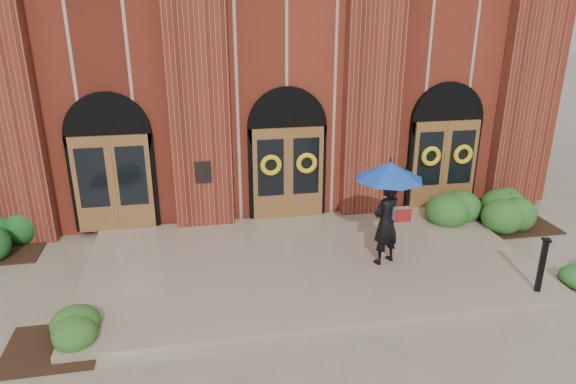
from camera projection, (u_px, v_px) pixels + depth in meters
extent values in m
plane|color=gray|center=(310.00, 268.00, 11.73)|extent=(90.00, 90.00, 0.00)
cube|color=gray|center=(309.00, 262.00, 11.84)|extent=(10.00, 5.30, 0.15)
cube|color=maroon|center=(257.00, 67.00, 18.72)|extent=(16.00, 12.00, 7.00)
cube|color=black|center=(203.00, 172.00, 13.04)|extent=(0.40, 0.05, 0.55)
cube|color=maroon|center=(1.00, 104.00, 11.85)|extent=(1.50, 0.45, 7.00)
cube|color=maroon|center=(198.00, 98.00, 12.63)|extent=(1.50, 0.45, 7.00)
cube|color=maroon|center=(372.00, 92.00, 13.42)|extent=(1.50, 0.45, 7.00)
cube|color=maroon|center=(527.00, 87.00, 14.20)|extent=(1.50, 0.45, 7.00)
cube|color=brown|center=(113.00, 184.00, 12.96)|extent=(1.90, 0.10, 2.50)
cylinder|color=black|center=(108.00, 134.00, 12.65)|extent=(2.10, 0.22, 2.10)
cube|color=brown|center=(288.00, 174.00, 13.74)|extent=(1.90, 0.10, 2.50)
cylinder|color=black|center=(287.00, 127.00, 13.44)|extent=(2.10, 0.22, 2.10)
cube|color=brown|center=(444.00, 164.00, 14.52)|extent=(1.90, 0.10, 2.50)
cylinder|color=black|center=(446.00, 120.00, 14.22)|extent=(2.10, 0.22, 2.10)
torus|color=yellow|center=(271.00, 165.00, 13.44)|extent=(0.57, 0.13, 0.57)
torus|color=yellow|center=(307.00, 163.00, 13.61)|extent=(0.57, 0.13, 0.57)
torus|color=yellow|center=(431.00, 156.00, 14.22)|extent=(0.57, 0.13, 0.57)
torus|color=yellow|center=(463.00, 154.00, 14.39)|extent=(0.57, 0.13, 0.57)
imported|color=black|center=(386.00, 223.00, 11.36)|extent=(0.83, 0.70, 1.93)
cone|color=#1643AB|center=(390.00, 171.00, 10.94)|extent=(1.96, 1.96, 0.39)
cylinder|color=black|center=(391.00, 194.00, 11.08)|extent=(0.02, 0.02, 0.64)
cube|color=#979A9C|center=(402.00, 214.00, 11.18)|extent=(0.40, 0.31, 0.28)
cube|color=maroon|center=(403.00, 216.00, 11.09)|extent=(0.34, 0.17, 0.28)
cube|color=black|center=(542.00, 266.00, 10.33)|extent=(0.13, 0.13, 1.12)
cube|color=black|center=(547.00, 240.00, 10.12)|extent=(0.20, 0.20, 0.04)
ellipsoid|color=#28581F|center=(489.00, 213.00, 13.68)|extent=(3.31, 1.32, 0.85)
ellipsoid|color=#2C561D|center=(50.00, 336.00, 8.90)|extent=(1.45, 1.25, 0.51)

